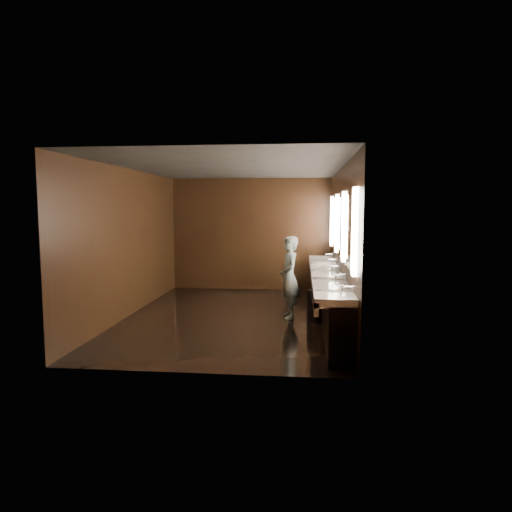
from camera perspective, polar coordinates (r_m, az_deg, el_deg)
The scene contains 10 objects.
floor at distance 8.76m, azimuth -2.84°, elevation -7.58°, with size 6.00×6.00×0.00m, color black.
ceiling at distance 8.54m, azimuth -2.94°, elevation 11.00°, with size 4.00×6.00×0.02m, color #2D2D2B.
wall_back at distance 11.50m, azimuth -0.61°, elevation 2.74°, with size 4.00×0.02×2.80m, color black.
wall_front at distance 5.60m, azimuth -7.57°, elevation -0.76°, with size 4.00×0.02×2.80m, color black.
wall_left at distance 9.06m, azimuth -15.50°, elevation 1.64°, with size 0.02×6.00×2.80m, color black.
wall_right at distance 8.47m, azimuth 10.62°, elevation 1.46°, with size 0.02×6.00×2.80m, color black.
sink_counter at distance 8.57m, azimuth 9.12°, elevation -4.56°, with size 0.55×5.40×1.01m.
mirror_band at distance 8.44m, azimuth 10.53°, elevation 3.83°, with size 0.06×5.03×1.15m.
person at distance 8.55m, azimuth 4.17°, elevation -2.66°, with size 0.56×0.37×1.54m, color #9BD0E7.
trash_bin at distance 8.45m, azimuth 7.67°, elevation -6.14°, with size 0.37×0.37×0.57m, color black.
Camera 1 is at (1.30, -8.41, 2.05)m, focal length 32.00 mm.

